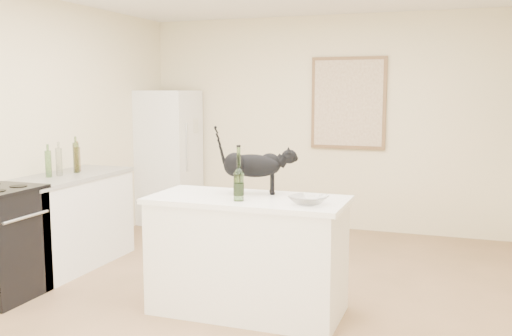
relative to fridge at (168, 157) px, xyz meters
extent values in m
plane|color=#9B7453|center=(1.95, -2.35, -0.85)|extent=(5.50, 5.50, 0.00)
plane|color=beige|center=(1.95, 0.40, 0.45)|extent=(4.50, 0.00, 4.50)
plane|color=beige|center=(-0.30, -2.35, 0.45)|extent=(0.00, 5.50, 5.50)
cube|color=white|center=(2.05, -2.55, -0.42)|extent=(1.44, 0.67, 0.86)
cube|color=white|center=(2.05, -2.55, 0.03)|extent=(1.50, 0.70, 0.04)
cube|color=white|center=(0.00, -2.05, -0.42)|extent=(0.60, 1.40, 0.86)
cube|color=gray|center=(0.00, -2.05, 0.03)|extent=(0.62, 1.44, 0.04)
cube|color=white|center=(0.00, 0.00, 0.00)|extent=(0.68, 0.68, 1.70)
cube|color=brown|center=(2.25, 0.37, 0.70)|extent=(0.90, 0.03, 1.10)
cube|color=beige|center=(2.25, 0.35, 0.70)|extent=(0.82, 0.00, 1.02)
cylinder|color=#325E25|center=(2.04, -2.70, 0.23)|extent=(0.09, 0.09, 0.36)
imported|color=silver|center=(2.55, -2.66, 0.08)|extent=(0.33, 0.33, 0.06)
cube|color=beige|center=(0.34, 0.08, 0.41)|extent=(0.04, 0.13, 0.18)
cylinder|color=gray|center=(-0.02, -2.11, 0.18)|extent=(0.06, 0.06, 0.26)
cylinder|color=#255C1F|center=(-0.05, -2.22, 0.17)|extent=(0.06, 0.06, 0.25)
cylinder|color=#274717|center=(0.01, -1.89, 0.20)|extent=(0.06, 0.06, 0.30)
cylinder|color=brown|center=(-0.03, -1.81, 0.17)|extent=(0.06, 0.06, 0.25)
camera|label=1|loc=(3.57, -6.60, 0.86)|focal=40.76mm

